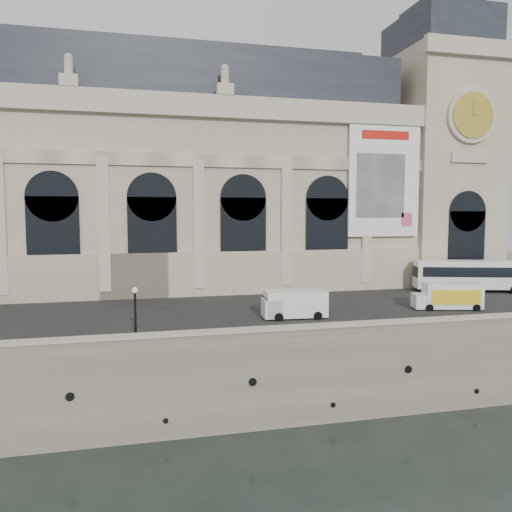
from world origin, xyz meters
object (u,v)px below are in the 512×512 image
Objects in this scene: van_c at (292,304)px; lamp_right at (135,316)px; box_truck at (448,296)px; bus_right at (469,274)px.

van_c is 14.65m from lamp_right.
lamp_right is (-29.31, -6.34, 0.77)m from box_truck.
box_truck is at bearing 12.21° from lamp_right.
van_c is 15.94m from box_truck.
lamp_right reaches higher than box_truck.
van_c is 1.39× the size of lamp_right.
box_truck is 1.61× the size of lamp_right.
bus_right reaches higher than van_c.
box_truck is (-8.88, -8.89, -0.78)m from bus_right.
bus_right is 3.08× the size of lamp_right.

